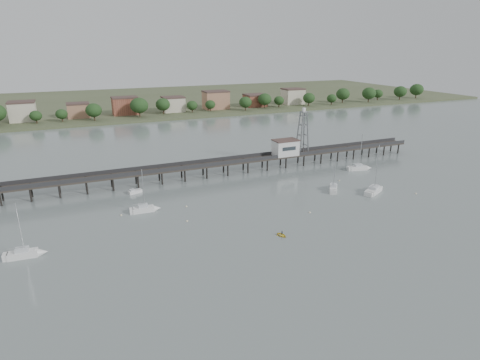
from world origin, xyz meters
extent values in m
plane|color=slate|center=(0.00, 0.00, 0.00)|extent=(500.00, 500.00, 0.00)
cube|color=#2D2823|center=(0.00, 60.00, 3.75)|extent=(150.00, 5.00, 0.50)
cube|color=#333335|center=(0.00, 57.60, 4.55)|extent=(150.00, 0.12, 1.10)
cube|color=#333335|center=(0.00, 62.40, 4.55)|extent=(150.00, 0.12, 1.10)
cylinder|color=black|center=(0.00, 58.10, 1.80)|extent=(0.50, 0.50, 4.40)
cylinder|color=black|center=(0.00, 61.90, 1.80)|extent=(0.50, 0.50, 4.40)
cylinder|color=black|center=(73.00, 58.10, 1.80)|extent=(0.50, 0.50, 4.40)
cylinder|color=black|center=(73.00, 61.90, 1.80)|extent=(0.50, 0.50, 4.40)
cube|color=silver|center=(25.00, 60.00, 6.50)|extent=(8.00, 5.00, 5.00)
cube|color=#4C3833|center=(25.00, 60.00, 9.15)|extent=(8.40, 5.40, 0.30)
cube|color=slate|center=(31.50, 60.00, 18.15)|extent=(1.80, 1.80, 0.30)
cube|color=silver|center=(31.50, 60.00, 18.90)|extent=(0.90, 0.90, 1.20)
cube|color=white|center=(35.30, 27.87, 0.48)|extent=(7.02, 5.34, 1.65)
cone|color=white|center=(38.94, 29.79, 0.48)|extent=(3.62, 3.55, 2.56)
cube|color=silver|center=(35.30, 27.87, 1.65)|extent=(3.55, 3.18, 0.75)
cylinder|color=#A5A8AA|center=(35.70, 28.08, 7.48)|extent=(0.18, 0.18, 12.35)
cylinder|color=#A5A8AA|center=(34.33, 27.35, 2.20)|extent=(3.46, 1.90, 0.12)
cube|color=white|center=(25.91, 33.66, 0.48)|extent=(4.77, 5.40, 1.65)
cone|color=white|center=(27.87, 36.27, 0.48)|extent=(2.93, 2.96, 2.03)
cube|color=silver|center=(25.91, 33.66, 1.65)|extent=(2.70, 2.84, 0.75)
cylinder|color=#A5A8AA|center=(26.13, 33.95, 6.20)|extent=(0.18, 0.18, 9.81)
cylinder|color=#A5A8AA|center=(25.38, 32.96, 2.20)|extent=(1.93, 2.51, 0.12)
cube|color=white|center=(-26.31, 39.65, 0.48)|extent=(5.29, 2.29, 1.65)
cone|color=white|center=(-23.07, 39.48, 0.48)|extent=(2.26, 2.13, 2.02)
cube|color=silver|center=(-26.31, 39.65, 1.65)|extent=(2.39, 1.73, 0.75)
cylinder|color=#A5A8AA|center=(-25.95, 39.63, 6.16)|extent=(0.18, 0.18, 9.73)
cylinder|color=#A5A8AA|center=(-27.17, 39.70, 2.20)|extent=(3.03, 0.28, 0.12)
cube|color=white|center=(-51.99, 26.39, 0.48)|extent=(5.50, 2.40, 1.65)
cone|color=white|center=(-48.63, 26.20, 0.48)|extent=(2.36, 2.22, 2.09)
cube|color=silver|center=(-51.99, 26.39, 1.65)|extent=(2.49, 1.81, 0.75)
cylinder|color=#A5A8AA|center=(-51.61, 26.37, 6.35)|extent=(0.18, 0.18, 10.10)
cylinder|color=#A5A8AA|center=(-52.88, 26.44, 2.20)|extent=(3.14, 0.30, 0.12)
cube|color=white|center=(45.29, 46.96, 0.48)|extent=(6.09, 3.49, 1.65)
cone|color=white|center=(48.78, 46.14, 0.48)|extent=(2.84, 2.72, 2.23)
cube|color=silver|center=(45.29, 46.96, 1.65)|extent=(2.89, 2.32, 0.75)
cylinder|color=#A5A8AA|center=(45.68, 46.87, 6.67)|extent=(0.18, 0.18, 10.74)
cylinder|color=#A5A8AA|center=(44.36, 47.18, 2.20)|extent=(3.28, 0.89, 0.12)
cube|color=white|center=(-25.98, 53.94, 0.36)|extent=(3.96, 2.44, 1.02)
cube|color=silver|center=(-26.77, 53.73, 0.97)|extent=(1.51, 1.51, 0.61)
imported|color=yellow|center=(-1.21, 14.58, 0.00)|extent=(1.86, 0.96, 2.50)
imported|color=black|center=(-1.21, 14.58, 0.00)|extent=(0.42, 1.02, 0.24)
ellipsoid|color=beige|center=(11.24, 22.90, 0.08)|extent=(0.56, 0.56, 0.39)
ellipsoid|color=beige|center=(-31.71, 39.59, 0.08)|extent=(0.56, 0.56, 0.39)
ellipsoid|color=beige|center=(45.54, 22.52, 0.08)|extent=(0.56, 0.56, 0.39)
ellipsoid|color=beige|center=(32.85, 40.24, 0.08)|extent=(0.56, 0.56, 0.39)
ellipsoid|color=beige|center=(-17.97, 29.99, 0.08)|extent=(0.56, 0.56, 0.39)
ellipsoid|color=beige|center=(-15.64, 38.66, 0.08)|extent=(0.56, 0.56, 0.39)
cube|color=#475133|center=(0.00, 245.00, 0.50)|extent=(500.00, 170.00, 1.40)
cube|color=brown|center=(-62.00, 183.00, 5.70)|extent=(13.00, 10.50, 9.00)
cube|color=brown|center=(-35.00, 183.00, 5.70)|extent=(13.00, 10.50, 9.00)
cube|color=brown|center=(-10.00, 183.00, 5.70)|extent=(13.00, 10.50, 9.00)
cube|color=brown|center=(18.00, 183.00, 5.70)|extent=(13.00, 10.50, 9.00)
cube|color=brown|center=(45.00, 183.00, 5.70)|extent=(13.00, 10.50, 9.00)
cube|color=brown|center=(72.00, 183.00, 5.70)|extent=(13.00, 10.50, 9.00)
cube|color=brown|center=(100.00, 183.00, 5.70)|extent=(13.00, 10.50, 9.00)
ellipsoid|color=#193D1A|center=(0.00, 171.00, 6.00)|extent=(8.00, 8.00, 6.80)
ellipsoid|color=#193D1A|center=(120.00, 171.00, 6.00)|extent=(8.00, 8.00, 6.80)
camera|label=1|loc=(-40.44, -53.72, 39.32)|focal=30.00mm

